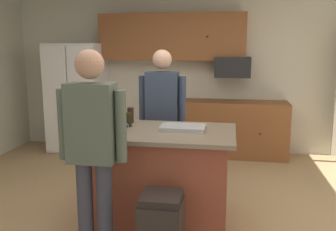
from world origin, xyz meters
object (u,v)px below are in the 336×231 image
Objects in this scene: refrigerator at (77,98)px; mug_ceramic_white at (121,126)px; glass_short_whisky at (128,120)px; kitchen_island at (163,176)px; person_guest_right at (92,142)px; person_elder_center at (162,111)px; trash_bin at (161,230)px; microwave_over_range at (233,67)px; serving_tray at (183,128)px; glass_dark_ale at (131,115)px.

mug_ceramic_white is (1.55, -2.53, 0.10)m from refrigerator.
glass_short_whisky is (0.01, 0.24, 0.02)m from mug_ceramic_white.
person_guest_right is (-0.43, -0.75, 0.53)m from kitchen_island.
glass_short_whisky is at bearing -55.79° from refrigerator.
person_elder_center is 11.73× the size of glass_short_whisky.
glass_short_whisky is (-0.22, -0.70, 0.02)m from person_elder_center.
kitchen_island is 9.58× the size of glass_short_whisky.
refrigerator reaches higher than trash_bin.
person_guest_right is at bearing -108.57° from microwave_over_range.
trash_bin is at bearing -56.73° from refrigerator.
kitchen_island is 3.22× the size of serving_tray.
glass_dark_ale is 1.40m from trash_bin.
glass_dark_ale is at bearing 157.89° from serving_tray.
refrigerator is at bearing 121.48° from mug_ceramic_white.
mug_ceramic_white is 0.61m from serving_tray.
person_elder_center is 0.97m from mug_ceramic_white.
microwave_over_range is 2.77m from kitchen_island.
microwave_over_range is 0.32× the size of person_elder_center.
kitchen_island is 0.81× the size of person_guest_right.
refrigerator is 2.97m from mug_ceramic_white.
mug_ceramic_white is 0.88× the size of glass_short_whisky.
microwave_over_range is 3.36× the size of glass_dark_ale.
refrigerator reaches higher than glass_short_whisky.
kitchen_island is 0.82× the size of person_elder_center.
refrigerator is 2.59m from glass_dark_ale.
person_elder_center reaches higher than microwave_over_range.
person_guest_right is at bearing -120.08° from kitchen_island.
glass_short_whisky is at bearing -81.50° from glass_dark_ale.
person_elder_center is at bearing 72.38° from glass_short_whisky.
trash_bin is at bearing -94.56° from serving_tray.
serving_tray is (0.19, 0.06, 0.49)m from kitchen_island.
mug_ceramic_white is at bearing -24.83° from person_elder_center.
trash_bin is (0.51, -0.86, -0.73)m from glass_short_whisky.
refrigerator is 3.81m from trash_bin.
person_elder_center is (-0.16, 0.81, 0.52)m from kitchen_island.
refrigerator is 10.93× the size of glass_dark_ale.
glass_dark_ale reaches higher than glass_short_whisky.
kitchen_island is 10.86× the size of mug_ceramic_white.
person_elder_center is at bearing 76.25° from mug_ceramic_white.
refrigerator reaches higher than mug_ceramic_white.
person_elder_center is 13.30× the size of mug_ceramic_white.
mug_ceramic_white is (-1.05, -2.65, -0.44)m from microwave_over_range.
person_elder_center reaches higher than kitchen_island.
microwave_over_range reaches higher than serving_tray.
kitchen_island is at bearing 0.00° from person_elder_center.
kitchen_island is at bearing 0.00° from person_guest_right.
refrigerator is 4.14× the size of serving_tray.
person_elder_center reaches higher than mug_ceramic_white.
trash_bin is (0.54, -1.06, -0.74)m from glass_dark_ale.
kitchen_island is 8.49× the size of glass_dark_ale.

